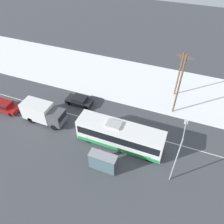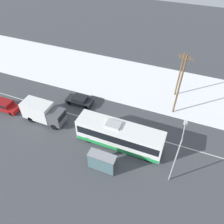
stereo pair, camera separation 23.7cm
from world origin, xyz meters
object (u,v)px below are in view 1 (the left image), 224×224
(sedan_car, at_px, (79,100))
(parked_car_near_truck, at_px, (5,106))
(city_bus, at_px, (120,135))
(box_truck, at_px, (43,112))
(bus_shelter, at_px, (102,161))
(pedestrian_at_stop, at_px, (100,153))
(streetlamp, at_px, (178,150))
(utility_pole_roadside, at_px, (179,85))
(utility_pole_snowlot, at_px, (179,74))

(sedan_car, xyz_separation_m, parked_car_near_truck, (-9.69, -5.35, 0.09))
(city_bus, bearing_deg, box_truck, 179.21)
(parked_car_near_truck, height_order, bus_shelter, bus_shelter)
(sedan_car, distance_m, pedestrian_at_stop, 10.89)
(bus_shelter, xyz_separation_m, streetlamp, (7.47, 2.28, 2.75))
(city_bus, distance_m, bus_shelter, 4.32)
(streetlamp, xyz_separation_m, utility_pole_roadside, (-1.64, 10.69, 0.48))
(bus_shelter, height_order, utility_pole_snowlot, utility_pole_snowlot)
(box_truck, height_order, pedestrian_at_stop, box_truck)
(box_truck, xyz_separation_m, parked_car_near_truck, (-6.75, -0.24, -0.79))
(sedan_car, relative_size, parked_car_near_truck, 0.93)
(city_bus, relative_size, pedestrian_at_stop, 5.94)
(streetlamp, bearing_deg, bus_shelter, -163.01)
(box_truck, bearing_deg, sedan_car, 60.03)
(utility_pole_roadside, bearing_deg, pedestrian_at_stop, -119.64)
(parked_car_near_truck, relative_size, streetlamp, 0.65)
(bus_shelter, height_order, utility_pole_roadside, utility_pole_roadside)
(box_truck, bearing_deg, pedestrian_at_stop, -17.36)
(utility_pole_roadside, bearing_deg, streetlamp, -81.25)
(sedan_car, relative_size, pedestrian_at_stop, 2.25)
(box_truck, distance_m, parked_car_near_truck, 6.80)
(bus_shelter, relative_size, streetlamp, 0.46)
(pedestrian_at_stop, bearing_deg, parked_car_near_truck, 170.22)
(bus_shelter, relative_size, utility_pole_snowlot, 0.42)
(sedan_car, distance_m, utility_pole_roadside, 14.77)
(box_truck, bearing_deg, city_bus, -0.79)
(pedestrian_at_stop, xyz_separation_m, utility_pole_snowlot, (6.15, 15.96, 2.82))
(pedestrian_at_stop, bearing_deg, bus_shelter, -58.15)
(pedestrian_at_stop, distance_m, streetlamp, 8.97)
(streetlamp, bearing_deg, utility_pole_roadside, 98.75)
(pedestrian_at_stop, bearing_deg, utility_pole_snowlot, 68.94)
(city_bus, height_order, sedan_car, city_bus)
(streetlamp, bearing_deg, sedan_car, 154.75)
(city_bus, bearing_deg, sedan_car, 148.22)
(bus_shelter, bearing_deg, sedan_car, 129.68)
(sedan_car, relative_size, bus_shelter, 1.29)
(city_bus, relative_size, streetlamp, 1.58)
(pedestrian_at_stop, relative_size, utility_pole_snowlot, 0.24)
(streetlamp, distance_m, utility_pole_roadside, 10.82)
(sedan_car, height_order, utility_pole_roadside, utility_pole_roadside)
(pedestrian_at_stop, bearing_deg, city_bus, 65.23)
(box_truck, xyz_separation_m, bus_shelter, (10.86, -4.44, 0.07))
(pedestrian_at_stop, bearing_deg, sedan_car, 130.78)
(city_bus, height_order, utility_pole_roadside, utility_pole_roadside)
(city_bus, relative_size, utility_pole_roadside, 1.15)
(pedestrian_at_stop, relative_size, streetlamp, 0.27)
(box_truck, distance_m, utility_pole_snowlot, 20.78)
(utility_pole_roadside, bearing_deg, parked_car_near_truck, -159.49)
(parked_car_near_truck, bearing_deg, utility_pole_snowlot, 29.64)
(city_bus, xyz_separation_m, sedan_car, (-8.49, 5.26, -0.98))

